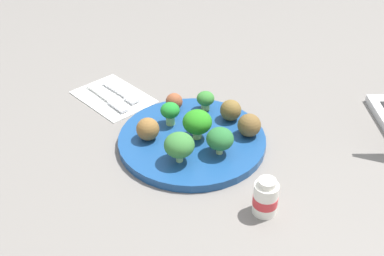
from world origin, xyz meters
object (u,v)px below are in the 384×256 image
Objects in this scene: broccoli_floret_center at (206,99)px; napkin at (113,97)px; broccoli_floret_mid_left at (220,139)px; meatball_mid_right at (249,125)px; knife at (108,99)px; broccoli_floret_back_right at (172,111)px; fork at (122,93)px; plate at (192,140)px; meatball_far_rim at (174,101)px; broccoli_floret_back_left at (179,145)px; meatball_back_right at (231,110)px; meatball_near_rim at (148,129)px; broccoli_floret_mid_right at (197,122)px; yogurt_bottle at (265,198)px.

napkin is (-0.19, -0.09, -0.04)m from broccoli_floret_center.
broccoli_floret_mid_left reaches higher than meatball_mid_right.
knife is (-0.19, -0.11, -0.03)m from broccoli_floret_center.
napkin is at bearing -176.86° from broccoli_floret_back_right.
broccoli_floret_center reaches higher than fork.
meatball_far_rim reaches higher than plate.
broccoli_floret_back_left is 0.29m from napkin.
meatball_back_right is 0.25× the size of napkin.
meatball_mid_right reaches higher than meatball_back_right.
plate is 6.31× the size of meatball_mid_right.
broccoli_floret_back_right is at bearing -47.14° from meatball_far_rim.
broccoli_floret_back_right is 0.12m from meatball_back_right.
meatball_near_rim reaches higher than napkin.
broccoli_floret_mid_right is 0.25m from knife.
broccoli_floret_mid_left reaches higher than meatball_back_right.
meatball_near_rim is at bearing -112.05° from meatball_back_right.
meatball_far_rim is 0.32m from yogurt_bottle.
broccoli_floret_back_left is at bearing -117.70° from broccoli_floret_mid_left.
meatball_mid_right reaches higher than napkin.
meatball_far_rim is 0.24× the size of knife.
meatball_near_rim is at bearing -130.64° from plate.
fork is (-0.25, -0.08, -0.03)m from meatball_back_right.
plate is at bearing 5.73° from knife.
broccoli_floret_center is at bearing 177.06° from meatball_mid_right.
meatball_far_rim is at bearing 132.86° from broccoli_floret_back_right.
knife is (-0.18, 0.04, -0.03)m from meatball_near_rim.
yogurt_bottle is at bearing -35.46° from meatball_back_right.
broccoli_floret_mid_left is at bearing -14.88° from meatball_far_rim.
yogurt_bottle is at bearing -2.81° from knife.
broccoli_floret_center is at bearing 152.94° from yogurt_bottle.
broccoli_floret_back_right is 1.11× the size of meatball_back_right.
meatball_near_rim is 0.17m from meatball_back_right.
meatball_far_rim is 0.83× the size of meatball_back_right.
meatball_back_right reaches higher than broccoli_floret_center.
broccoli_floret_mid_right reaches higher than meatball_mid_right.
meatball_near_rim is at bearing 177.44° from broccoli_floret_back_left.
napkin is 1.17× the size of knife.
broccoli_floret_back_right is 1.05× the size of meatball_mid_right.
meatball_far_rim is 0.16m from knife.
broccoli_floret_mid_right is 1.29× the size of meatball_mid_right.
broccoli_floret_mid_right is 0.34× the size of napkin.
broccoli_floret_center is at bearing 125.33° from broccoli_floret_mid_right.
broccoli_floret_center is at bearing 25.54° from napkin.
meatball_far_rim is (-0.05, -0.04, -0.01)m from broccoli_floret_center.
meatball_far_rim is at bearing 163.85° from yogurt_bottle.
broccoli_floret_back_right is at bearing 143.59° from broccoli_floret_back_left.
broccoli_floret_back_right reaches higher than meatball_back_right.
napkin is (-0.18, -0.01, -0.04)m from broccoli_floret_back_right.
broccoli_floret_center is 0.06m from meatball_back_right.
plate is at bearing -4.49° from broccoli_floret_back_right.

